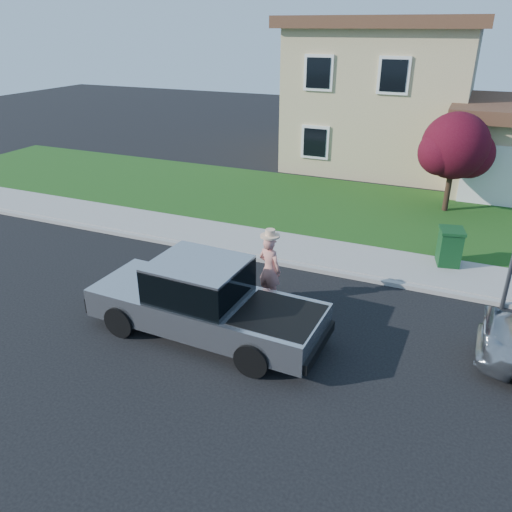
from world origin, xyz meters
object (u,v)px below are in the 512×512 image
(pickup_truck, at_px, (204,302))
(woman, at_px, (270,268))
(trash_bin, at_px, (450,246))
(ornamental_tree, at_px, (456,149))

(pickup_truck, xyz_separation_m, woman, (0.78, 2.00, 0.09))
(trash_bin, bearing_deg, ornamental_tree, 82.34)
(woman, relative_size, trash_bin, 1.84)
(pickup_truck, relative_size, ornamental_tree, 1.53)
(pickup_truck, relative_size, trash_bin, 5.17)
(ornamental_tree, bearing_deg, trash_bin, -85.47)
(pickup_truck, distance_m, trash_bin, 7.56)
(woman, distance_m, ornamental_tree, 9.68)
(ornamental_tree, bearing_deg, woman, -112.52)
(pickup_truck, height_order, woman, woman)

